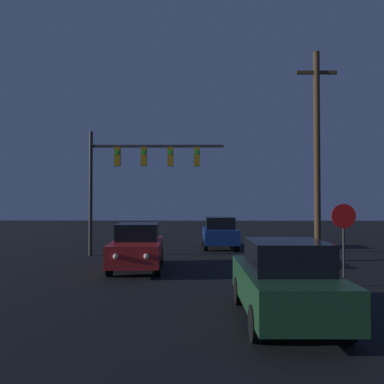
# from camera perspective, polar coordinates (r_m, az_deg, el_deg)

# --- Properties ---
(car_near) EXTENTS (1.88, 4.76, 1.74)m
(car_near) POSITION_cam_1_polar(r_m,az_deg,el_deg) (9.57, 12.27, -11.48)
(car_near) COLOR #1E4728
(car_near) RESTS_ON ground_plane
(car_mid) EXTENTS (2.03, 4.82, 1.74)m
(car_mid) POSITION_cam_1_polar(r_m,az_deg,el_deg) (16.48, -7.29, -7.25)
(car_mid) COLOR #B21E1E
(car_mid) RESTS_ON ground_plane
(car_far) EXTENTS (1.89, 4.77, 1.74)m
(car_far) POSITION_cam_1_polar(r_m,az_deg,el_deg) (24.01, 3.71, -5.43)
(car_far) COLOR navy
(car_far) RESTS_ON ground_plane
(traffic_signal_mast) EXTENTS (6.46, 0.30, 5.97)m
(traffic_signal_mast) POSITION_cam_1_polar(r_m,az_deg,el_deg) (20.69, -7.66, 3.26)
(traffic_signal_mast) COLOR #2D2D2D
(traffic_signal_mast) RESTS_ON ground_plane
(stop_sign) EXTENTS (0.74, 0.07, 2.51)m
(stop_sign) POSITION_cam_1_polar(r_m,az_deg,el_deg) (13.82, 19.57, -4.59)
(stop_sign) COLOR #2D2D2D
(stop_sign) RESTS_ON ground_plane
(utility_pole) EXTENTS (1.77, 0.28, 9.15)m
(utility_pole) POSITION_cam_1_polar(r_m,az_deg,el_deg) (19.46, 16.33, 5.13)
(utility_pole) COLOR #4C3823
(utility_pole) RESTS_ON ground_plane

